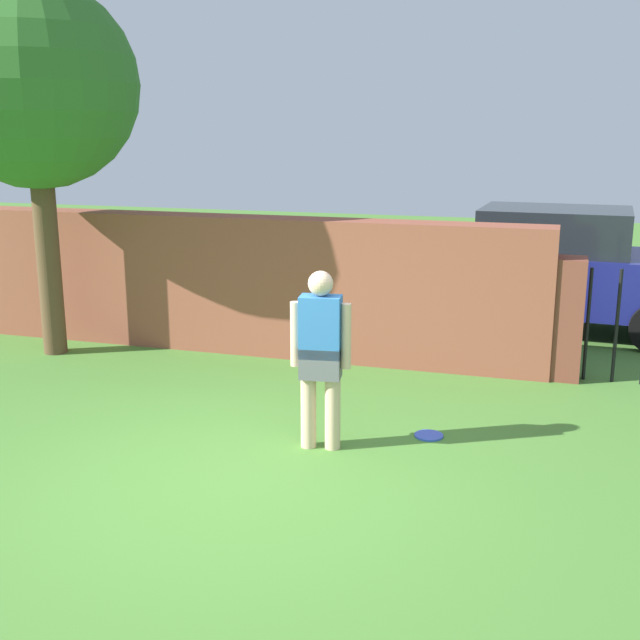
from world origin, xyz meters
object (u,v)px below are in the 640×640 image
(car, at_px, (552,269))
(tree, at_px, (34,87))
(person, at_px, (321,352))
(frisbee_blue, at_px, (429,435))

(car, bearing_deg, tree, -149.24)
(tree, height_order, person, tree)
(person, bearing_deg, tree, 147.16)
(person, xyz_separation_m, car, (1.86, 5.15, -0.04))
(person, distance_m, frisbee_blue, 1.37)
(person, relative_size, car, 0.38)
(tree, relative_size, frisbee_blue, 16.85)
(tree, xyz_separation_m, person, (4.16, -1.97, -2.39))
(tree, distance_m, person, 5.19)
(tree, xyz_separation_m, car, (6.02, 3.17, -2.42))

